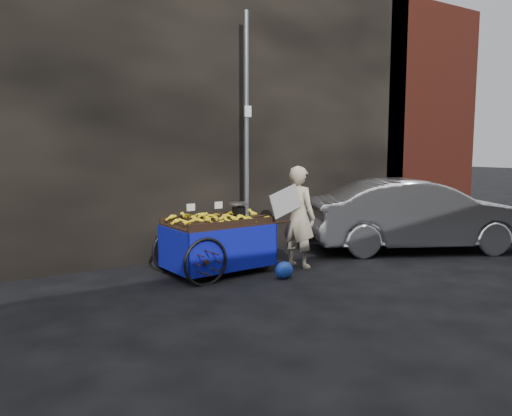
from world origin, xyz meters
TOP-DOWN VIEW (x-y plane):
  - ground at (0.00, 0.00)m, footprint 80.00×80.00m
  - building_wall at (0.39, 2.60)m, footprint 13.50×2.00m
  - street_pole at (0.30, 1.30)m, footprint 0.12×0.10m
  - banana_cart at (-0.74, 0.50)m, footprint 2.01×1.04m
  - vendor at (0.51, 0.15)m, footprint 0.89×0.64m
  - plastic_bag at (-0.09, -0.31)m, footprint 0.27×0.21m
  - parked_car at (3.05, 0.00)m, footprint 4.00×2.96m

SIDE VIEW (x-z plane):
  - ground at x=0.00m, z-range 0.00..0.00m
  - plastic_bag at x=-0.09m, z-range 0.00..0.24m
  - parked_car at x=3.05m, z-range 0.00..1.26m
  - banana_cart at x=-0.74m, z-range 0.13..1.20m
  - vendor at x=0.51m, z-range 0.00..1.54m
  - street_pole at x=0.30m, z-range 0.01..4.01m
  - building_wall at x=0.39m, z-range 0.00..5.00m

